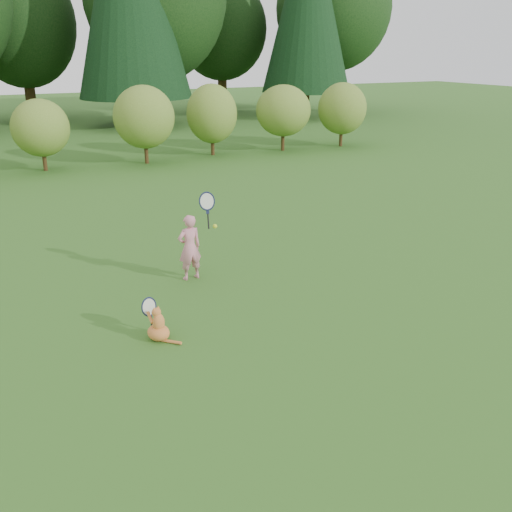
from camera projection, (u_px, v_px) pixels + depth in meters
name	position (u px, v px, depth m)	size (l,w,h in m)	color
ground	(267.00, 315.00, 9.06)	(100.00, 100.00, 0.00)	#265518
shrub_row	(94.00, 128.00, 19.53)	(28.00, 3.00, 2.80)	olive
child	(190.00, 246.00, 10.26)	(0.69, 0.42, 1.82)	pink
cat	(158.00, 322.00, 8.23)	(0.48, 0.70, 0.70)	#C57025
tennis_ball	(215.00, 226.00, 10.09)	(0.08, 0.08, 0.08)	yellow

